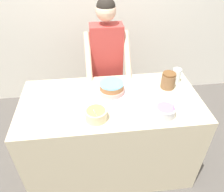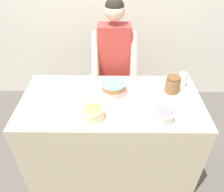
% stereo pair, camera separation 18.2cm
% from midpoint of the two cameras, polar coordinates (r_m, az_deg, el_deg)
% --- Properties ---
extents(wall_back, '(10.00, 0.05, 2.60)m').
position_cam_midpoint_polar(wall_back, '(2.98, -5.52, 21.96)').
color(wall_back, silver).
rests_on(wall_back, ground_plane).
extents(counter, '(1.58, 0.77, 0.91)m').
position_cam_midpoint_polar(counter, '(2.21, -2.72, -10.35)').
color(counter, '#C6B793').
rests_on(counter, ground_plane).
extents(person_baker, '(0.45, 0.44, 1.61)m').
position_cam_midpoint_polar(person_baker, '(2.34, -3.63, 9.67)').
color(person_baker, '#2D2D38').
rests_on(person_baker, ground_plane).
extents(cake, '(0.31, 0.31, 0.12)m').
position_cam_midpoint_polar(cake, '(1.94, -2.80, 1.82)').
color(cake, silver).
rests_on(cake, counter).
extents(frosting_bowl_purple, '(0.16, 0.16, 0.14)m').
position_cam_midpoint_polar(frosting_bowl_purple, '(1.75, 10.84, -3.96)').
color(frosting_bowl_purple, silver).
rests_on(frosting_bowl_purple, counter).
extents(frosting_bowl_olive, '(0.17, 0.17, 0.15)m').
position_cam_midpoint_polar(frosting_bowl_olive, '(1.69, -7.29, -4.89)').
color(frosting_bowl_olive, beige).
rests_on(frosting_bowl_olive, counter).
extents(drinking_glass, '(0.08, 0.08, 0.14)m').
position_cam_midpoint_polar(drinking_glass, '(2.15, 14.17, 5.16)').
color(drinking_glass, silver).
rests_on(drinking_glass, counter).
extents(ceramic_plate, '(0.24, 0.24, 0.01)m').
position_cam_midpoint_polar(ceramic_plate, '(1.87, -10.79, -2.08)').
color(ceramic_plate, white).
rests_on(ceramic_plate, counter).
extents(stoneware_jar, '(0.13, 0.13, 0.15)m').
position_cam_midpoint_polar(stoneware_jar, '(2.05, 12.03, 3.90)').
color(stoneware_jar, brown).
rests_on(stoneware_jar, counter).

